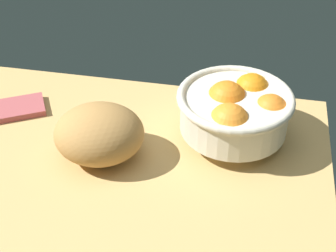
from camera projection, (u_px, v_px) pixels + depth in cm
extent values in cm
cube|color=tan|center=(100.00, 187.00, 87.97)|extent=(82.74, 66.91, 3.00)
cylinder|color=beige|center=(232.00, 133.00, 95.97)|extent=(10.48, 10.48, 2.57)
cylinder|color=beige|center=(234.00, 113.00, 93.02)|extent=(20.60, 20.60, 7.08)
torus|color=beige|center=(236.00, 98.00, 90.85)|extent=(22.20, 22.20, 1.60)
sphere|color=orange|center=(270.00, 111.00, 90.80)|extent=(6.70, 6.70, 6.70)
sphere|color=orange|center=(226.00, 101.00, 93.16)|extent=(7.90, 7.90, 7.90)
sphere|color=orange|center=(229.00, 124.00, 87.57)|extent=(7.61, 7.61, 7.61)
sphere|color=orange|center=(251.00, 91.00, 95.97)|extent=(7.29, 7.29, 7.29)
ellipsoid|color=#B58246|center=(99.00, 134.00, 89.30)|extent=(19.07, 17.36, 10.52)
cube|color=#AD4F52|center=(18.00, 108.00, 103.58)|extent=(13.27, 11.91, 1.33)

